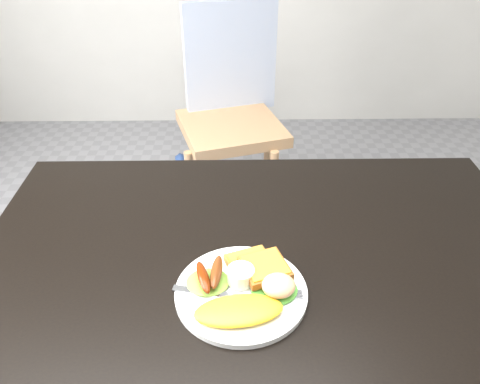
% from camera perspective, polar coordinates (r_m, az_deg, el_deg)
% --- Properties ---
extents(dining_table, '(1.20, 0.80, 0.04)m').
position_cam_1_polar(dining_table, '(0.99, 2.77, -8.84)').
color(dining_table, black).
rests_on(dining_table, ground).
extents(dining_chair, '(0.53, 0.53, 0.05)m').
position_cam_1_polar(dining_chair, '(2.14, -1.07, 7.80)').
color(dining_chair, tan).
rests_on(dining_chair, ground).
extents(person, '(0.66, 0.56, 1.56)m').
position_cam_1_polar(person, '(1.37, -4.86, 7.04)').
color(person, navy).
rests_on(person, ground).
extents(plate, '(0.25, 0.25, 0.01)m').
position_cam_1_polar(plate, '(0.90, 0.13, -12.13)').
color(plate, white).
rests_on(plate, dining_table).
extents(lettuce_left, '(0.08, 0.08, 0.01)m').
position_cam_1_polar(lettuce_left, '(0.90, -3.94, -10.88)').
color(lettuce_left, olive).
rests_on(lettuce_left, plate).
extents(lettuce_right, '(0.10, 0.09, 0.01)m').
position_cam_1_polar(lettuce_right, '(0.89, 4.22, -11.83)').
color(lettuce_right, '#308320').
rests_on(lettuce_right, plate).
extents(omelette, '(0.17, 0.09, 0.02)m').
position_cam_1_polar(omelette, '(0.84, -0.16, -14.26)').
color(omelette, '#FEA713').
rests_on(omelette, plate).
extents(sausage_a, '(0.04, 0.09, 0.02)m').
position_cam_1_polar(sausage_a, '(0.89, -4.50, -10.30)').
color(sausage_a, '#5C2C0A').
rests_on(sausage_a, lettuce_left).
extents(sausage_b, '(0.03, 0.09, 0.02)m').
position_cam_1_polar(sausage_b, '(0.90, -2.90, -9.68)').
color(sausage_b, '#5F3217').
rests_on(sausage_b, lettuce_left).
extents(ramekin, '(0.06, 0.06, 0.03)m').
position_cam_1_polar(ramekin, '(0.89, 0.09, -10.14)').
color(ramekin, white).
rests_on(ramekin, plate).
extents(toast_a, '(0.11, 0.11, 0.01)m').
position_cam_1_polar(toast_a, '(0.93, 1.32, -8.95)').
color(toast_a, '#915E25').
rests_on(toast_a, plate).
extents(toast_b, '(0.11, 0.11, 0.01)m').
position_cam_1_polar(toast_b, '(0.91, 3.03, -9.23)').
color(toast_b, '#94541E').
rests_on(toast_b, toast_a).
extents(potato_salad, '(0.06, 0.06, 0.03)m').
position_cam_1_polar(potato_salad, '(0.87, 4.72, -11.29)').
color(potato_salad, beige).
rests_on(potato_salad, lettuce_right).
extents(fork, '(0.18, 0.05, 0.00)m').
position_cam_1_polar(fork, '(0.88, -2.46, -12.40)').
color(fork, '#ADAFB7').
rests_on(fork, plate).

